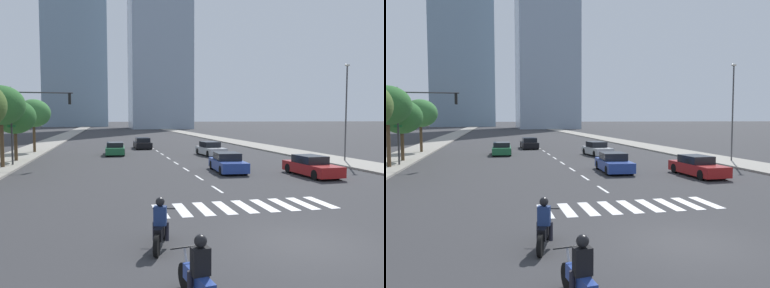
# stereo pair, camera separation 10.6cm
# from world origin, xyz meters

# --- Properties ---
(ground_plane) EXTENTS (800.00, 800.00, 0.00)m
(ground_plane) POSITION_xyz_m (0.00, 0.00, 0.00)
(ground_plane) COLOR #333335
(sidewalk_east) EXTENTS (4.00, 260.00, 0.15)m
(sidewalk_east) POSITION_xyz_m (13.98, 30.00, 0.07)
(sidewalk_east) COLOR gray
(sidewalk_east) RESTS_ON ground
(sidewalk_west) EXTENTS (4.00, 260.00, 0.15)m
(sidewalk_west) POSITION_xyz_m (-13.98, 30.00, 0.07)
(sidewalk_west) COLOR gray
(sidewalk_west) RESTS_ON ground
(crosswalk_near) EXTENTS (7.65, 2.40, 0.01)m
(crosswalk_near) POSITION_xyz_m (0.00, 4.90, 0.00)
(crosswalk_near) COLOR silver
(crosswalk_near) RESTS_ON ground
(lane_divider_center) EXTENTS (0.14, 50.00, 0.01)m
(lane_divider_center) POSITION_xyz_m (0.00, 32.90, 0.00)
(lane_divider_center) COLOR silver
(lane_divider_center) RESTS_ON ground
(motorcycle_lead) EXTENTS (0.90, 2.07, 1.49)m
(motorcycle_lead) POSITION_xyz_m (-4.19, 0.64, 0.58)
(motorcycle_lead) COLOR black
(motorcycle_lead) RESTS_ON ground
(motorcycle_trailing) EXTENTS (0.70, 2.14, 1.49)m
(motorcycle_trailing) POSITION_xyz_m (-3.94, -2.97, 0.58)
(motorcycle_trailing) COLOR black
(motorcycle_trailing) RESTS_ON ground
(sedan_green_0) EXTENTS (1.98, 4.80, 1.30)m
(sedan_green_0) POSITION_xyz_m (-4.79, 29.42, 0.60)
(sedan_green_0) COLOR #1E6038
(sedan_green_0) RESTS_ON ground
(sedan_silver_1) EXTENTS (2.22, 4.60, 1.39)m
(sedan_silver_1) POSITION_xyz_m (4.57, 26.55, 0.63)
(sedan_silver_1) COLOR #B7BABF
(sedan_silver_1) RESTS_ON ground
(sedan_blue_2) EXTENTS (2.13, 4.58, 1.33)m
(sedan_blue_2) POSITION_xyz_m (2.60, 15.06, 0.61)
(sedan_blue_2) COLOR navy
(sedan_blue_2) RESTS_ON ground
(sedan_black_3) EXTENTS (1.99, 4.76, 1.34)m
(sedan_black_3) POSITION_xyz_m (-1.28, 36.89, 0.61)
(sedan_black_3) COLOR black
(sedan_black_3) RESTS_ON ground
(sedan_red_4) EXTENTS (1.92, 4.76, 1.32)m
(sedan_red_4) POSITION_xyz_m (7.34, 12.08, 0.61)
(sedan_red_4) COLOR maroon
(sedan_red_4) RESTS_ON ground
(traffic_signal_far) EXTENTS (4.88, 0.28, 5.99)m
(traffic_signal_far) POSITION_xyz_m (-11.09, 21.45, 4.27)
(traffic_signal_far) COLOR #333335
(traffic_signal_far) RESTS_ON sidewalk_west
(street_lamp_east) EXTENTS (0.50, 0.24, 8.18)m
(street_lamp_east) POSITION_xyz_m (14.28, 18.49, 4.84)
(street_lamp_east) COLOR #3F3F42
(street_lamp_east) RESTS_ON sidewalk_east
(street_tree_second) EXTENTS (3.42, 3.42, 6.00)m
(street_tree_second) POSITION_xyz_m (-13.18, 20.15, 4.68)
(street_tree_second) COLOR #4C3823
(street_tree_second) RESTS_ON sidewalk_west
(street_tree_third) EXTENTS (3.40, 3.40, 5.17)m
(street_tree_third) POSITION_xyz_m (-13.18, 24.48, 3.86)
(street_tree_third) COLOR #4C3823
(street_tree_third) RESTS_ON sidewalk_west
(street_tree_fourth) EXTENTS (3.50, 3.50, 5.62)m
(street_tree_fourth) POSITION_xyz_m (-13.18, 33.06, 4.27)
(street_tree_fourth) COLOR #4C3823
(street_tree_fourth) RESTS_ON sidewalk_west
(office_tower_left_skyline) EXTENTS (27.79, 21.26, 84.78)m
(office_tower_left_skyline) POSITION_xyz_m (-18.49, 172.72, 41.86)
(office_tower_left_skyline) COLOR #7A93A8
(office_tower_left_skyline) RESTS_ON ground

